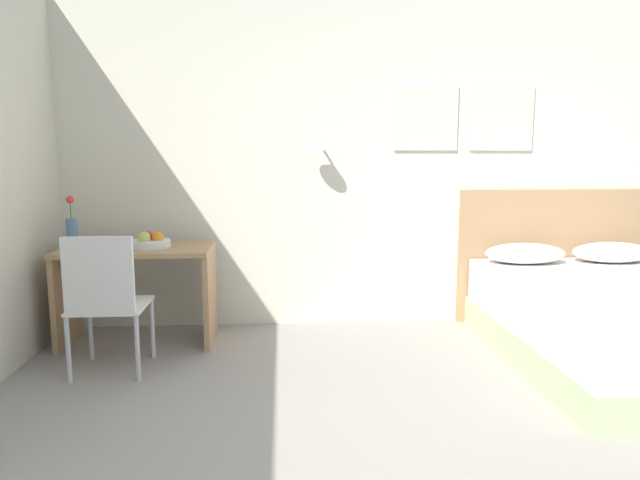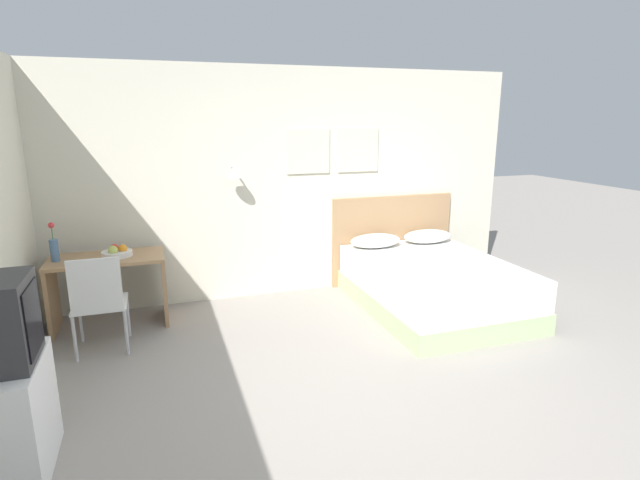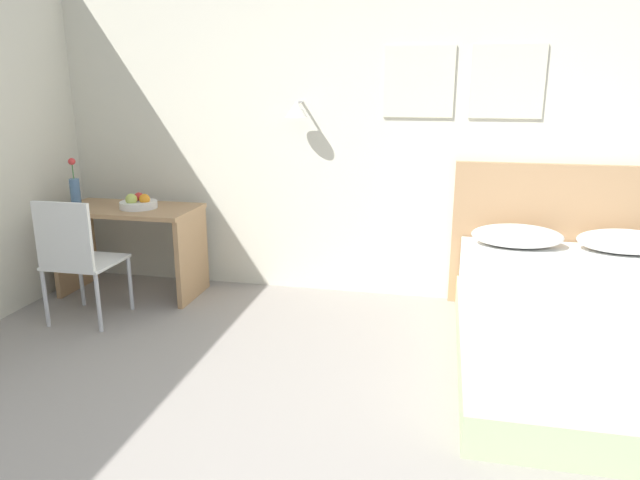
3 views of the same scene
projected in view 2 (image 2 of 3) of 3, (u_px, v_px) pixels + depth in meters
name	position (u px, v px, depth m)	size (l,w,h in m)	color
ground_plane	(368.00, 404.00, 3.73)	(24.00, 24.00, 0.00)	gray
wall_back	(279.00, 184.00, 5.83)	(5.96, 0.31, 2.65)	beige
bed	(434.00, 285.00, 5.53)	(1.51, 2.03, 0.55)	#B2C693
headboard	(392.00, 239.00, 6.42)	(1.63, 0.06, 1.12)	#A87F56
pillow_left	(375.00, 241.00, 6.05)	(0.64, 0.37, 0.16)	white
pillow_right	(428.00, 236.00, 6.27)	(0.64, 0.37, 0.16)	white
folded_towel_near_foot	(451.00, 267.00, 5.17)	(0.34, 0.31, 0.06)	white
folded_towel_mid_bed	(471.00, 280.00, 4.74)	(0.31, 0.32, 0.06)	white
desk	(109.00, 278.00, 5.04)	(1.10, 0.58, 0.73)	#A87F56
desk_chair	(98.00, 298.00, 4.41)	(0.46, 0.46, 0.92)	white
fruit_bowl	(117.00, 252.00, 5.00)	(0.29, 0.29, 0.12)	silver
flower_vase	(54.00, 248.00, 4.80)	(0.08, 0.08, 0.39)	#4C7099
tv_stand	(5.00, 420.00, 2.93)	(0.45, 0.68, 0.71)	white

